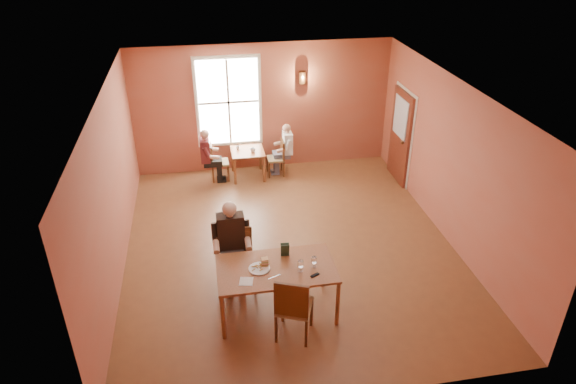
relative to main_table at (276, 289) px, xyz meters
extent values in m
cube|color=brown|center=(0.52, 1.70, -0.42)|extent=(6.00, 7.00, 0.01)
cube|color=brown|center=(0.52, 5.20, 1.08)|extent=(6.00, 0.04, 3.00)
cube|color=brown|center=(0.52, -1.80, 1.08)|extent=(6.00, 0.04, 3.00)
cube|color=brown|center=(-2.48, 1.70, 1.08)|extent=(0.04, 7.00, 3.00)
cube|color=brown|center=(3.52, 1.70, 1.08)|extent=(0.04, 7.00, 3.00)
cube|color=white|center=(0.52, 1.70, 2.58)|extent=(6.00, 7.00, 0.04)
cube|color=white|center=(-0.28, 5.15, 1.28)|extent=(1.36, 0.10, 1.96)
cube|color=maroon|center=(3.46, 4.00, 0.63)|extent=(0.12, 1.04, 2.10)
cylinder|color=brown|center=(1.42, 5.10, 1.78)|extent=(0.16, 0.16, 0.28)
cylinder|color=white|center=(-0.25, 0.01, 0.44)|extent=(0.34, 0.34, 0.04)
cube|color=tan|center=(-0.16, 0.07, 0.48)|extent=(0.10, 0.10, 0.12)
cube|color=#243B28|center=(0.18, 0.28, 0.53)|extent=(0.14, 0.07, 0.22)
cube|color=silver|center=(-0.06, -0.21, 0.42)|extent=(0.20, 0.09, 0.00)
cube|color=white|center=(-0.48, -0.25, 0.42)|extent=(0.23, 0.23, 0.01)
cube|color=black|center=(0.53, -0.28, 0.43)|extent=(0.15, 0.10, 0.02)
imported|color=white|center=(0.18, 4.61, 0.29)|extent=(0.12, 0.12, 0.09)
imported|color=white|center=(-0.15, 4.82, 0.29)|extent=(0.11, 0.11, 0.08)
camera|label=1|loc=(-0.91, -6.12, 5.15)|focal=32.00mm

